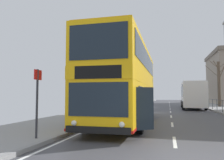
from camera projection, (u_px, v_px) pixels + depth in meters
name	position (u px, v px, depth m)	size (l,w,h in m)	color
ground	(148.00, 160.00, 5.61)	(15.80, 140.00, 0.20)	#414146
double_decker_bus_main	(126.00, 83.00, 13.42)	(3.24, 11.62, 4.53)	#F4B20F
background_bus_far_lane	(192.00, 95.00, 27.27)	(2.80, 9.27, 3.14)	white
bus_stop_sign_near	(37.00, 95.00, 7.98)	(0.08, 0.44, 2.46)	#2D2D33
bare_tree_far_00	(219.00, 83.00, 29.56)	(3.15, 2.13, 6.40)	brown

